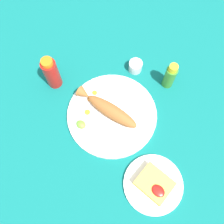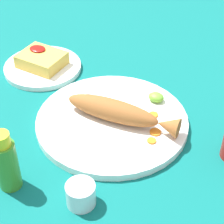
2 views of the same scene
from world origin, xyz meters
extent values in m
plane|color=#0C605B|center=(0.00, 0.00, 0.00)|extent=(4.00, 4.00, 0.00)
cylinder|color=white|center=(0.00, 0.00, 0.01)|extent=(0.36, 0.36, 0.02)
ellipsoid|color=#935628|center=(0.00, 0.00, 0.04)|extent=(0.23, 0.08, 0.05)
cone|color=#935628|center=(-0.13, -0.01, 0.04)|extent=(0.05, 0.05, 0.05)
cube|color=silver|center=(0.04, -0.01, 0.02)|extent=(0.11, 0.03, 0.00)
cube|color=silver|center=(0.13, -0.03, 0.02)|extent=(0.07, 0.03, 0.00)
cube|color=silver|center=(0.02, -0.06, 0.02)|extent=(0.12, 0.02, 0.00)
cube|color=silver|center=(0.12, -0.06, 0.02)|extent=(0.07, 0.02, 0.00)
cylinder|color=orange|center=(-0.11, 0.02, 0.02)|extent=(0.02, 0.02, 0.00)
cylinder|color=orange|center=(-0.11, -0.01, 0.02)|extent=(0.03, 0.03, 0.00)
cylinder|color=orange|center=(-0.08, -0.06, 0.02)|extent=(0.02, 0.02, 0.00)
ellipsoid|color=#6BB233|center=(-0.06, -0.11, 0.03)|extent=(0.04, 0.03, 0.02)
cylinder|color=#B21914|center=(-0.28, -0.04, 0.07)|extent=(0.06, 0.06, 0.15)
cylinder|color=orange|center=(-0.28, -0.04, 0.16)|extent=(0.04, 0.04, 0.02)
cylinder|color=#3D8428|center=(0.08, 0.26, 0.06)|extent=(0.05, 0.05, 0.11)
cylinder|color=yellow|center=(0.08, 0.26, 0.12)|extent=(0.03, 0.03, 0.03)
cylinder|color=silver|center=(-0.06, 0.23, 0.02)|extent=(0.06, 0.06, 0.05)
cylinder|color=white|center=(-0.06, 0.23, 0.01)|extent=(0.05, 0.05, 0.02)
cylinder|color=white|center=(0.29, -0.11, 0.01)|extent=(0.22, 0.22, 0.01)
cube|color=gold|center=(0.29, -0.11, 0.03)|extent=(0.12, 0.10, 0.04)
ellipsoid|color=#AD140F|center=(0.31, -0.12, 0.05)|extent=(0.05, 0.04, 0.01)
camera|label=1|loc=(0.23, -0.28, 0.94)|focal=40.00mm
camera|label=2|loc=(-0.36, 0.63, 0.63)|focal=65.00mm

